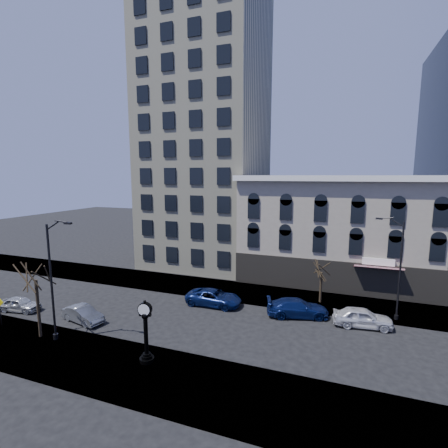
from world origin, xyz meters
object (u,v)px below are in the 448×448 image
at_px(car_near_a, 20,304).
at_px(car_near_b, 83,314).
at_px(warning_sign, 0,306).
at_px(street_clock, 146,334).
at_px(street_lamp_near, 56,249).

bearing_deg(car_near_a, car_near_b, -97.48).
bearing_deg(warning_sign, street_clock, -10.35).
bearing_deg(street_lamp_near, warning_sign, 175.05).
xyz_separation_m(street_clock, warning_sign, (-14.42, 0.46, -0.30)).
relative_size(street_clock, car_near_b, 1.05).
height_order(street_clock, car_near_b, street_clock).
xyz_separation_m(street_lamp_near, car_near_b, (-1.09, 3.21, -6.53)).
xyz_separation_m(car_near_a, car_near_b, (7.22, 0.20, 0.02)).
xyz_separation_m(street_clock, car_near_b, (-8.63, 3.46, -1.39)).
relative_size(street_clock, street_lamp_near, 0.46).
bearing_deg(street_lamp_near, street_clock, -5.07).
bearing_deg(warning_sign, street_lamp_near, -10.28).
distance_m(street_clock, car_near_a, 16.24).
relative_size(street_lamp_near, car_near_b, 2.29).
bearing_deg(car_near_b, warning_sign, 129.01).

